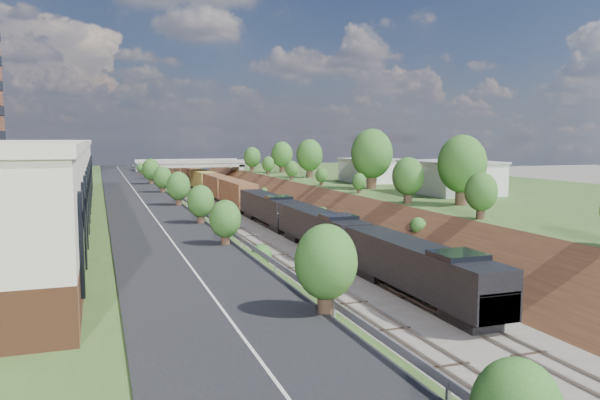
# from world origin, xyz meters

# --- Properties ---
(platform_right) EXTENTS (44.00, 180.00, 5.00)m
(platform_right) POSITION_xyz_m (33.00, 60.00, 2.50)
(platform_right) COLOR #3C5C26
(platform_right) RESTS_ON ground
(embankment_left) EXTENTS (10.00, 180.00, 10.00)m
(embankment_left) POSITION_xyz_m (-11.00, 60.00, 0.00)
(embankment_left) COLOR brown
(embankment_left) RESTS_ON ground
(embankment_right) EXTENTS (10.00, 180.00, 10.00)m
(embankment_right) POSITION_xyz_m (11.00, 60.00, 0.00)
(embankment_right) COLOR brown
(embankment_right) RESTS_ON ground
(rail_left_track) EXTENTS (1.58, 180.00, 0.18)m
(rail_left_track) POSITION_xyz_m (-2.60, 60.00, 0.09)
(rail_left_track) COLOR gray
(rail_left_track) RESTS_ON ground
(rail_right_track) EXTENTS (1.58, 180.00, 0.18)m
(rail_right_track) POSITION_xyz_m (2.60, 60.00, 0.09)
(rail_right_track) COLOR gray
(rail_right_track) RESTS_ON ground
(road) EXTENTS (8.00, 180.00, 0.10)m
(road) POSITION_xyz_m (-15.50, 60.00, 5.05)
(road) COLOR black
(road) RESTS_ON platform_left
(guardrail) EXTENTS (0.10, 171.00, 0.70)m
(guardrail) POSITION_xyz_m (-11.40, 59.80, 5.55)
(guardrail) COLOR #99999E
(guardrail) RESTS_ON platform_left
(overpass) EXTENTS (24.50, 8.30, 7.40)m
(overpass) POSITION_xyz_m (0.00, 122.00, 4.92)
(overpass) COLOR gray
(overpass) RESTS_ON ground
(white_building_near) EXTENTS (9.00, 12.00, 4.00)m
(white_building_near) POSITION_xyz_m (23.50, 52.00, 7.00)
(white_building_near) COLOR silver
(white_building_near) RESTS_ON platform_right
(white_building_far) EXTENTS (8.00, 10.00, 3.60)m
(white_building_far) POSITION_xyz_m (23.00, 74.00, 6.80)
(white_building_far) COLOR silver
(white_building_far) RESTS_ON platform_right
(tree_right_large) EXTENTS (5.25, 5.25, 7.61)m
(tree_right_large) POSITION_xyz_m (17.00, 40.00, 9.38)
(tree_right_large) COLOR #473323
(tree_right_large) RESTS_ON platform_right
(tree_left_crest) EXTENTS (2.45, 2.45, 3.55)m
(tree_left_crest) POSITION_xyz_m (-11.80, 20.00, 7.04)
(tree_left_crest) COLOR #473323
(tree_left_crest) RESTS_ON platform_left
(freight_train) EXTENTS (3.28, 166.41, 4.84)m
(freight_train) POSITION_xyz_m (2.60, 100.71, 2.75)
(freight_train) COLOR black
(freight_train) RESTS_ON ground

